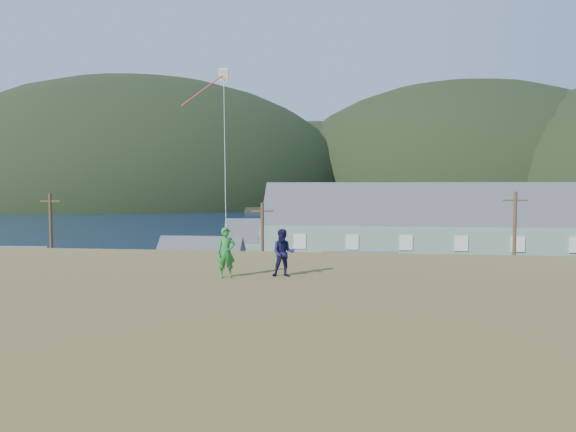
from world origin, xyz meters
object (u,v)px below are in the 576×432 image
at_px(lodge, 440,238).
at_px(kite_flyer_green, 226,253).
at_px(shed_palegreen_far, 274,248).
at_px(shed_palegreen_near, 199,265).
at_px(kite_flyer_navy, 283,253).
at_px(shed_teal, 1,278).
at_px(shed_white, 361,279).
at_px(wharf, 281,252).

relative_size(lodge, kite_flyer_green, 22.63).
bearing_deg(shed_palegreen_far, shed_palegreen_near, -128.04).
relative_size(shed_palegreen_near, kite_flyer_navy, 5.56).
xyz_separation_m(lodge, shed_palegreen_near, (-24.15, -4.57, -2.57)).
relative_size(shed_teal, shed_white, 1.13).
distance_m(wharf, shed_palegreen_far, 16.45).
bearing_deg(wharf, kite_flyer_green, -83.88).
relative_size(lodge, kite_flyer_navy, 23.56).
bearing_deg(shed_teal, lodge, 15.51).
distance_m(kite_flyer_green, kite_flyer_navy, 1.84).
xyz_separation_m(lodge, shed_palegreen_far, (-18.11, 5.18, -1.97)).
xyz_separation_m(shed_palegreen_near, kite_flyer_navy, (12.86, -32.96, 5.62)).
xyz_separation_m(shed_teal, kite_flyer_green, (26.03, -24.52, 5.76)).
height_order(shed_teal, kite_flyer_navy, kite_flyer_navy).
xyz_separation_m(wharf, kite_flyer_green, (6.36, -59.31, 7.56)).
bearing_deg(kite_flyer_navy, lodge, 67.83).
xyz_separation_m(shed_palegreen_near, kite_flyer_green, (11.06, -33.36, 5.65)).
xyz_separation_m(shed_teal, kite_flyer_navy, (27.83, -24.12, 5.73)).
distance_m(wharf, shed_white, 32.44).
height_order(lodge, kite_flyer_navy, lodge).
distance_m(shed_teal, shed_palegreen_far, 28.06).
height_order(lodge, shed_palegreen_near, lodge).
xyz_separation_m(shed_teal, shed_white, (30.85, 4.38, -0.18)).
bearing_deg(shed_palegreen_near, kite_flyer_green, -71.33).
bearing_deg(kite_flyer_green, lodge, 50.36).
relative_size(shed_palegreen_far, kite_flyer_navy, 7.84).
distance_m(shed_palegreen_far, kite_flyer_green, 43.69).
bearing_deg(shed_white, shed_palegreen_far, 120.60).
xyz_separation_m(shed_teal, shed_palegreen_near, (14.96, 8.84, 0.11)).
bearing_deg(shed_palegreen_far, kite_flyer_navy, -87.18).
bearing_deg(shed_teal, shed_palegreen_far, 38.09).
distance_m(shed_white, shed_palegreen_far, 17.31).
xyz_separation_m(wharf, shed_white, (11.18, -30.41, 1.62)).
bearing_deg(kite_flyer_green, kite_flyer_navy, -8.08).
relative_size(shed_teal, shed_palegreen_near, 0.92).
height_order(wharf, shed_teal, shed_teal).
height_order(shed_teal, shed_palegreen_near, shed_palegreen_near).
bearing_deg(shed_palegreen_far, shed_white, -61.55).
bearing_deg(shed_palegreen_near, wharf, 80.04).
height_order(lodge, shed_teal, lodge).
xyz_separation_m(lodge, shed_white, (-8.27, -9.03, -2.85)).
relative_size(shed_teal, shed_palegreen_far, 0.65).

